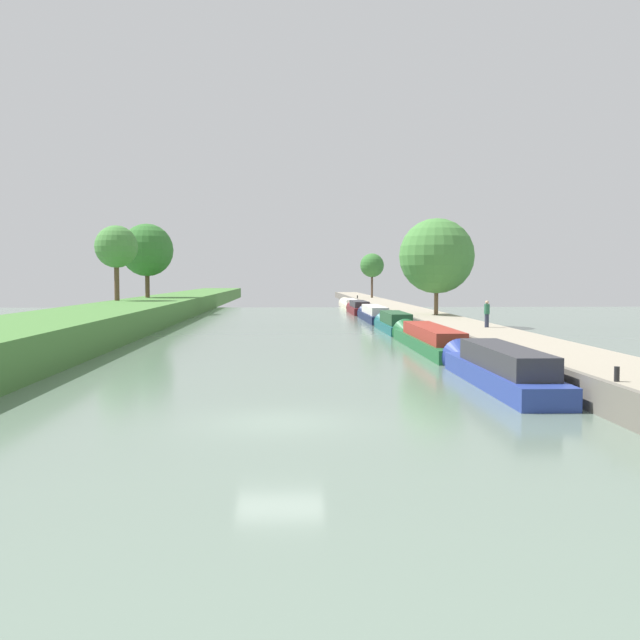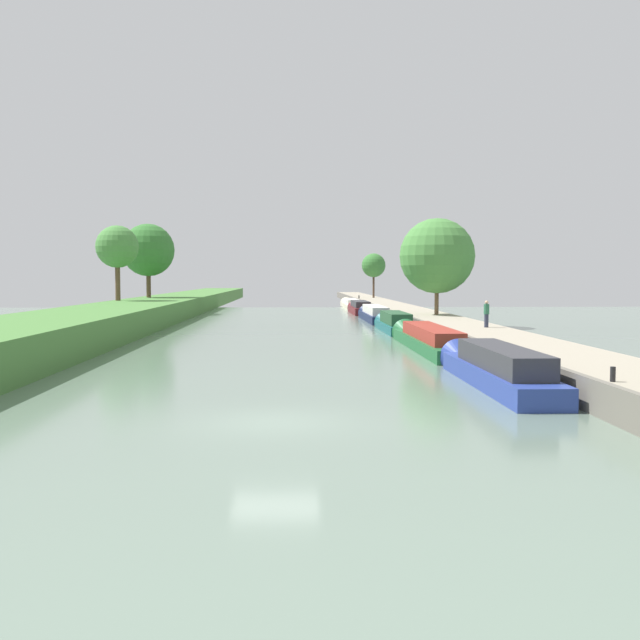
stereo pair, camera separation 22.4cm
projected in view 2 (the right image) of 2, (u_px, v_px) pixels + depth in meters
The scene contains 15 objects.
ground_plane at pixel (275, 422), 21.17m from camera, with size 160.00×160.00×0.00m, color slate.
stone_quay at pixel (606, 401), 21.48m from camera, with size 0.25×260.00×1.08m.
narrowboat_blue at pixel (494, 368), 28.52m from camera, with size 1.88×12.23×2.08m.
narrowboat_green at pixel (426, 339), 42.80m from camera, with size 1.97×16.29×1.97m.
narrowboat_teal at pixel (393, 323), 56.69m from camera, with size 1.86×11.05×2.07m.
narrowboat_navy at pixel (374, 314), 70.46m from camera, with size 1.82×14.54×1.96m.
narrowboat_maroon at pixel (359, 308), 84.42m from camera, with size 1.95×12.09×1.99m.
narrowboat_cream at pixel (350, 304), 99.93m from camera, with size 1.94×15.70×1.84m.
tree_rightbank_midnear at pixel (437, 256), 60.74m from camera, with size 6.18×6.18×7.93m.
tree_rightbank_midfar at pixel (374, 265), 110.51m from camera, with size 3.57×3.57×6.63m.
tree_leftbank_downstream at pixel (117, 247), 70.94m from camera, with size 4.07×4.07×7.23m.
tree_leftbank_upstream at pixel (148, 250), 81.92m from camera, with size 5.82×5.82×8.17m.
person_walking at pixel (486, 313), 45.62m from camera, with size 0.34×0.34×1.66m.
mooring_bollard_near at pixel (613, 374), 21.99m from camera, with size 0.16×0.16×0.45m.
mooring_bollard_far at pixel (359, 297), 106.84m from camera, with size 0.16×0.16×0.45m.
Camera 2 is at (0.52, -20.99, 4.15)m, focal length 41.52 mm.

